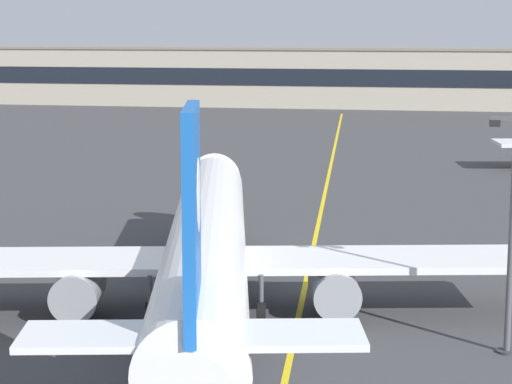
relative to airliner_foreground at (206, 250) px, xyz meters
The scene contains 4 objects.
taxiway_centreline 19.30m from the airliner_foreground, 80.18° to the left, with size 0.30×180.00×0.01m, color yellow.
airliner_foreground is the anchor object (origin of this frame).
apron_lamp_post 14.50m from the airliner_foreground, 11.69° to the right, with size 2.24×0.90×10.38m.
terminal_building 122.79m from the airliner_foreground, 84.81° to the left, with size 158.45×12.40×9.98m.
Camera 1 is at (7.03, -34.08, 14.25)m, focal length 69.18 mm.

